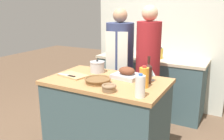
{
  "coord_description": "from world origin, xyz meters",
  "views": [
    {
      "loc": [
        1.2,
        -2.1,
        1.69
      ],
      "look_at": [
        0.0,
        0.12,
        1.01
      ],
      "focal_mm": 38.0,
      "sensor_mm": 36.0,
      "label": 1
    }
  ],
  "objects": [
    {
      "name": "mixing_bowl",
      "position": [
        0.2,
        -0.3,
        0.96
      ],
      "size": [
        0.14,
        0.14,
        0.07
      ],
      "color": "#846647",
      "rests_on": "kitchen_island"
    },
    {
      "name": "wicker_basket",
      "position": [
        -0.03,
        -0.14,
        0.96
      ],
      "size": [
        0.27,
        0.27,
        0.05
      ],
      "color": "brown",
      "rests_on": "kitchen_island"
    },
    {
      "name": "back_wall",
      "position": [
        0.0,
        1.77,
        1.27
      ],
      "size": [
        2.21,
        0.1,
        2.55
      ],
      "color": "silver",
      "rests_on": "ground_plane"
    },
    {
      "name": "wine_bottle_green",
      "position": [
        0.43,
        0.11,
        1.04
      ],
      "size": [
        0.07,
        0.07,
        0.28
      ],
      "color": "#381E19",
      "rests_on": "kitchen_island"
    },
    {
      "name": "milk_jug",
      "position": [
        0.5,
        -0.3,
        1.03
      ],
      "size": [
        0.09,
        0.09,
        0.21
      ],
      "color": "white",
      "rests_on": "kitchen_island"
    },
    {
      "name": "condiment_bottle_short",
      "position": [
        -0.1,
        1.27,
        1.01
      ],
      "size": [
        0.05,
        0.05,
        0.22
      ],
      "color": "maroon",
      "rests_on": "back_counter"
    },
    {
      "name": "condiment_bottle_extra",
      "position": [
        -0.63,
        1.3,
        0.99
      ],
      "size": [
        0.05,
        0.05,
        0.17
      ],
      "color": "maroon",
      "rests_on": "back_counter"
    },
    {
      "name": "stock_pot",
      "position": [
        -0.25,
        0.21,
        0.99
      ],
      "size": [
        0.18,
        0.18,
        0.15
      ],
      "color": "#B7B7BC",
      "rests_on": "kitchen_island"
    },
    {
      "name": "person_cook_guest",
      "position": [
        0.19,
        0.74,
        0.96
      ],
      "size": [
        0.31,
        0.31,
        1.71
      ],
      "rotation": [
        0.0,
        0.0,
        0.38
      ],
      "color": "beige",
      "rests_on": "ground_plane"
    },
    {
      "name": "wine_glass_left",
      "position": [
        0.43,
        0.21,
        1.01
      ],
      "size": [
        0.07,
        0.07,
        0.11
      ],
      "color": "silver",
      "rests_on": "kitchen_island"
    },
    {
      "name": "knife_chef",
      "position": [
        -0.44,
        -0.12,
        0.95
      ],
      "size": [
        0.24,
        0.04,
        0.01
      ],
      "color": "#B7B7BC",
      "rests_on": "cutting_board"
    },
    {
      "name": "cutting_board",
      "position": [
        -0.4,
        -0.06,
        0.94
      ],
      "size": [
        0.36,
        0.26,
        0.02
      ],
      "color": "tan",
      "rests_on": "kitchen_island"
    },
    {
      "name": "back_counter",
      "position": [
        0.0,
        1.42,
        0.45
      ],
      "size": [
        1.71,
        0.6,
        0.91
      ],
      "color": "#3D565B",
      "rests_on": "ground_plane"
    },
    {
      "name": "condiment_bottle_tall",
      "position": [
        0.15,
        1.41,
        0.99
      ],
      "size": [
        0.07,
        0.07,
        0.18
      ],
      "color": "#B28E2D",
      "rests_on": "back_counter"
    },
    {
      "name": "person_cook_aproned",
      "position": [
        -0.24,
        0.79,
        0.92
      ],
      "size": [
        0.38,
        0.4,
        1.67
      ],
      "rotation": [
        0.0,
        0.0,
        0.22
      ],
      "color": "beige",
      "rests_on": "ground_plane"
    },
    {
      "name": "juice_jug",
      "position": [
        0.44,
        -0.04,
        1.03
      ],
      "size": [
        0.09,
        0.09,
        0.21
      ],
      "color": "orange",
      "rests_on": "kitchen_island"
    },
    {
      "name": "stand_mixer",
      "position": [
        -0.61,
        1.52,
        1.05
      ],
      "size": [
        0.18,
        0.14,
        0.34
      ],
      "color": "#B22323",
      "rests_on": "back_counter"
    },
    {
      "name": "kitchen_island",
      "position": [
        0.0,
        0.0,
        0.47
      ],
      "size": [
        1.28,
        0.79,
        0.93
      ],
      "color": "#3D565B",
      "rests_on": "ground_plane"
    },
    {
      "name": "roasting_pan",
      "position": [
        0.16,
        0.16,
        0.98
      ],
      "size": [
        0.31,
        0.28,
        0.13
      ],
      "color": "#BCBCC1",
      "rests_on": "kitchen_island"
    }
  ]
}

